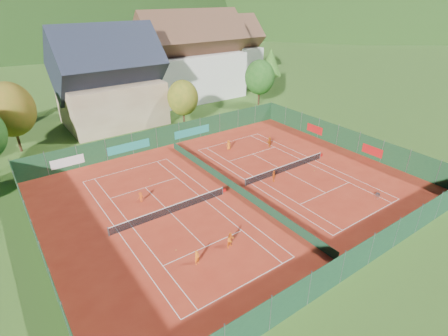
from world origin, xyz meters
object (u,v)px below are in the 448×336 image
chalet (110,84)px  player_left_near (197,258)px  player_left_mid (231,240)px  player_right_near (274,176)px  hotel_block_a (191,62)px  player_right_far_a (229,145)px  player_left_far (141,197)px  player_right_far_b (269,142)px  ball_hopper (378,195)px  hotel_block_b (225,54)px

chalet → player_left_near: size_ratio=12.11×
player_left_mid → player_right_near: player_left_mid is taller
hotel_block_a → player_left_near: 51.22m
chalet → player_right_far_a: 23.11m
player_left_mid → player_left_far: size_ratio=1.27×
player_right_far_a → chalet: bearing=-55.4°
player_left_mid → player_left_far: bearing=96.8°
player_left_mid → player_right_far_b: size_ratio=1.05×
player_left_mid → player_right_near: size_ratio=1.08×
player_left_mid → player_right_near: bearing=20.8°
ball_hopper → player_right_far_b: 17.63m
player_right_near → hotel_block_a: bearing=38.0°
ball_hopper → player_left_far: 25.49m
hotel_block_a → player_right_near: 39.16m
player_right_far_b → player_left_mid: bearing=14.2°
hotel_block_b → player_left_far: 56.73m
player_left_near → player_left_far: size_ratio=1.13×
hotel_block_b → ball_hopper: (-18.47, -54.46, -6.06)m
hotel_block_b → player_left_far: hotel_block_b is taller
player_left_near → player_left_mid: (3.54, 0.15, 0.08)m
player_left_near → player_right_far_b: player_right_far_b is taller
chalet → hotel_block_a: size_ratio=0.75×
ball_hopper → player_right_near: 11.45m
player_right_far_b → player_left_far: bearing=-16.6°
player_left_near → player_right_near: size_ratio=0.96×
player_left_far → player_right_far_a: 16.88m
chalet → ball_hopper: (14.53, -40.46, -6.07)m
hotel_block_a → player_right_far_b: bearing=-98.4°
hotel_block_a → hotel_block_b: 16.14m
player_left_near → player_left_far: 11.63m
player_left_mid → player_right_far_a: bearing=44.5°
chalet → hotel_block_b: bearing=23.0°
player_left_near → player_right_far_a: size_ratio=0.98×
player_left_near → player_left_far: player_left_near is taller
chalet → hotel_block_b: 35.85m
chalet → player_left_far: bearing=-104.1°
ball_hopper → player_left_mid: size_ratio=0.53×
chalet → player_right_near: 32.58m
player_right_far_b → player_left_near: bearing=9.5°
hotel_block_b → player_right_near: hotel_block_b is taller
player_right_far_a → hotel_block_b: bearing=-114.6°
player_left_mid → player_left_near: bearing=172.4°
hotel_block_a → player_left_mid: (-22.13, -43.66, -6.63)m
hotel_block_a → ball_hopper: (-4.47, -46.46, -6.83)m
hotel_block_b → player_right_far_b: 41.53m
hotel_block_b → player_left_near: hotel_block_b is taller
hotel_block_b → player_right_near: (-24.94, -45.01, -5.92)m
hotel_block_b → player_right_near: size_ratio=12.43×
chalet → player_right_far_a: bearing=-65.6°
hotel_block_a → player_left_mid: bearing=-116.9°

